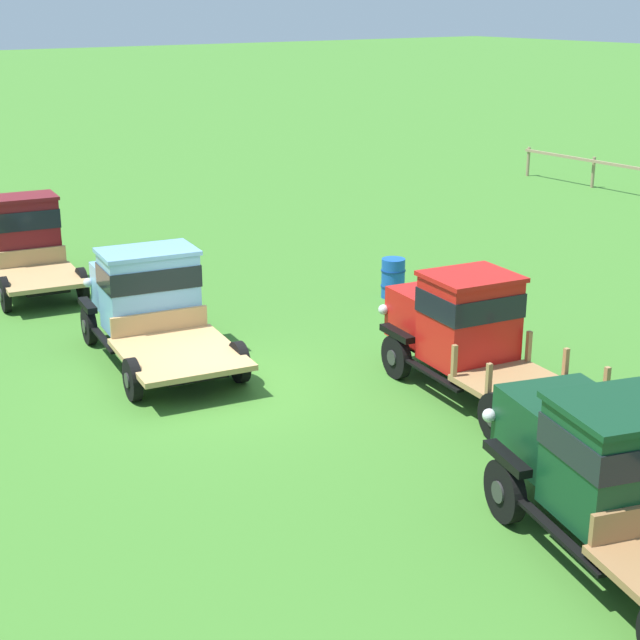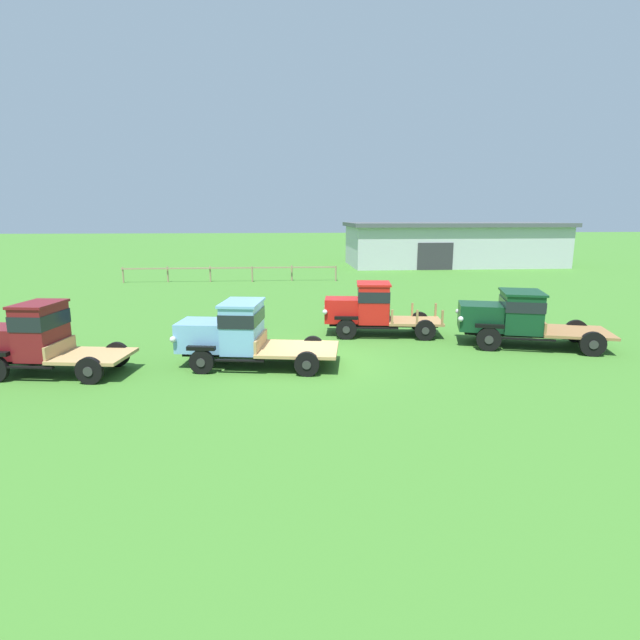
{
  "view_description": "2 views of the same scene",
  "coord_description": "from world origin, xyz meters",
  "views": [
    {
      "loc": [
        14.59,
        -7.96,
        6.73
      ],
      "look_at": [
        0.37,
        1.95,
        1.0
      ],
      "focal_mm": 55.0,
      "sensor_mm": 36.0,
      "label": 1
    },
    {
      "loc": [
        -1.13,
        -16.07,
        4.83
      ],
      "look_at": [
        0.37,
        1.95,
        1.0
      ],
      "focal_mm": 28.0,
      "sensor_mm": 36.0,
      "label": 2
    }
  ],
  "objects": [
    {
      "name": "vintage_truck_second_in_line",
      "position": [
        -2.48,
        -0.2,
        1.08
      ],
      "size": [
        5.43,
        2.81,
        2.11
      ],
      "color": "black",
      "rests_on": "ground"
    },
    {
      "name": "vintage_truck_foreground_near",
      "position": [
        -8.53,
        -0.6,
        1.14
      ],
      "size": [
        4.76,
        2.44,
        2.23
      ],
      "color": "black",
      "rests_on": "ground"
    },
    {
      "name": "vintage_truck_midrow_center",
      "position": [
        2.52,
        3.58,
        1.13
      ],
      "size": [
        4.94,
        2.37,
        2.15
      ],
      "color": "black",
      "rests_on": "ground"
    },
    {
      "name": "oil_drum_beside_row",
      "position": [
        -2.54,
        6.07,
        0.47
      ],
      "size": [
        0.58,
        0.58,
        0.93
      ],
      "color": "#1951B2",
      "rests_on": "ground"
    },
    {
      "name": "paddock_fence",
      "position": [
        -4.61,
        20.74,
        0.82
      ],
      "size": [
        15.6,
        0.65,
        1.13
      ],
      "color": "#997F60",
      "rests_on": "ground"
    },
    {
      "name": "vintage_truck_far_side",
      "position": [
        7.63,
        1.47,
        1.12
      ],
      "size": [
        5.7,
        3.41,
        2.06
      ],
      "color": "black",
      "rests_on": "ground"
    },
    {
      "name": "ground_plane",
      "position": [
        0.0,
        0.0,
        0.0
      ],
      "size": [
        240.0,
        240.0,
        0.0
      ],
      "primitive_type": "plane",
      "color": "#3D7528"
    },
    {
      "name": "farm_shed",
      "position": [
        15.68,
        31.3,
        2.06
      ],
      "size": [
        20.35,
        8.83,
        4.08
      ],
      "color": "#B2B7BC",
      "rests_on": "ground"
    }
  ]
}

